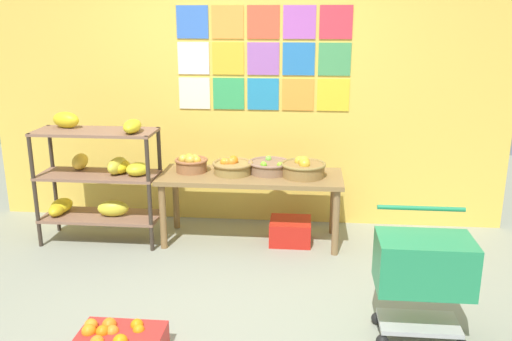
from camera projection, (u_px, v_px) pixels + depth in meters
The scene contains 10 objects.
ground at pixel (218, 304), 3.92m from camera, with size 9.40×9.40×0.00m, color gray.
back_wall_with_art at pixel (245, 89), 5.21m from camera, with size 5.03×0.07×2.63m.
banana_shelf_unit at pixel (98, 173), 4.87m from camera, with size 1.06×0.47×1.18m.
display_table at pixel (251, 183), 4.88m from camera, with size 1.63×0.61×0.63m.
fruit_basket_back_left at pixel (232, 166), 4.87m from camera, with size 0.37×0.37×0.16m.
fruit_basket_centre at pixel (303, 168), 4.79m from camera, with size 0.40×0.40×0.18m.
fruit_basket_back_right at pixel (191, 163), 4.93m from camera, with size 0.30×0.30×0.18m.
fruit_basket_right at pixel (269, 166), 4.90m from camera, with size 0.38×0.38×0.14m.
produce_crate_under_table at pixel (290, 231), 4.96m from camera, with size 0.37×0.34×0.21m, color red.
shopping_cart at pixel (423, 268), 3.38m from camera, with size 0.58×0.41×0.82m.
Camera 1 is at (0.60, -3.46, 2.00)m, focal length 38.15 mm.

